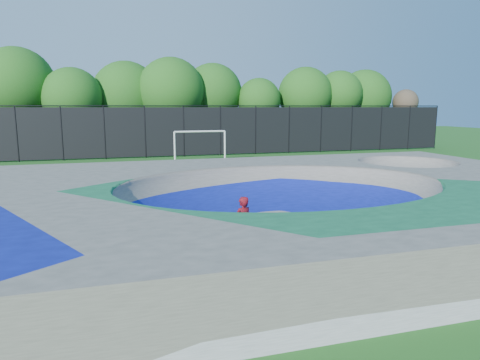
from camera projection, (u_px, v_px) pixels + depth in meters
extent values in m
plane|color=#1A5417|center=(282.00, 226.00, 14.35)|extent=(120.00, 120.00, 0.00)
cube|color=gray|center=(283.00, 204.00, 14.22)|extent=(22.00, 14.00, 1.50)
imported|color=red|center=(243.00, 224.00, 11.69)|extent=(0.67, 0.56, 1.56)
cube|color=black|center=(243.00, 251.00, 11.82)|extent=(0.81, 0.40, 0.05)
cylinder|color=silver|center=(175.00, 149.00, 28.46)|extent=(0.12, 0.12, 2.30)
cylinder|color=silver|center=(225.00, 148.00, 29.42)|extent=(0.12, 0.12, 2.30)
cylinder|color=silver|center=(200.00, 131.00, 28.74)|extent=(3.45, 0.12, 0.12)
cylinder|color=black|center=(17.00, 134.00, 30.56)|extent=(0.09, 0.09, 4.00)
cylinder|color=black|center=(62.00, 133.00, 31.39)|extent=(0.09, 0.09, 4.00)
cylinder|color=black|center=(105.00, 133.00, 32.22)|extent=(0.09, 0.09, 4.00)
cylinder|color=black|center=(145.00, 132.00, 33.04)|extent=(0.09, 0.09, 4.00)
cylinder|color=black|center=(184.00, 131.00, 33.87)|extent=(0.09, 0.09, 4.00)
cylinder|color=black|center=(221.00, 131.00, 34.70)|extent=(0.09, 0.09, 4.00)
cylinder|color=black|center=(256.00, 130.00, 35.53)|extent=(0.09, 0.09, 4.00)
cylinder|color=black|center=(289.00, 130.00, 36.36)|extent=(0.09, 0.09, 4.00)
cylinder|color=black|center=(321.00, 129.00, 37.19)|extent=(0.09, 0.09, 4.00)
cylinder|color=black|center=(352.00, 129.00, 38.01)|extent=(0.09, 0.09, 4.00)
cylinder|color=black|center=(381.00, 128.00, 38.84)|extent=(0.09, 0.09, 4.00)
cylinder|color=black|center=(409.00, 128.00, 39.67)|extent=(0.09, 0.09, 4.00)
cylinder|color=black|center=(436.00, 127.00, 40.50)|extent=(0.09, 0.09, 4.00)
cube|color=black|center=(184.00, 131.00, 33.87)|extent=(48.00, 0.03, 3.80)
cylinder|color=black|center=(183.00, 106.00, 33.53)|extent=(48.00, 0.08, 0.08)
cylinder|color=#473323|center=(21.00, 134.00, 35.01)|extent=(0.44, 0.44, 3.49)
sphere|color=#1D5716|center=(17.00, 84.00, 34.34)|extent=(5.93, 5.93, 5.93)
cylinder|color=#473323|center=(75.00, 137.00, 35.25)|extent=(0.44, 0.44, 2.88)
sphere|color=#1D5716|center=(72.00, 97.00, 34.70)|extent=(4.82, 4.82, 4.82)
cylinder|color=#473323|center=(128.00, 136.00, 38.27)|extent=(0.44, 0.44, 2.69)
sphere|color=#1D5716|center=(126.00, 95.00, 37.66)|extent=(5.96, 5.96, 5.96)
cylinder|color=#473323|center=(172.00, 134.00, 37.69)|extent=(0.44, 0.44, 3.13)
sphere|color=#1D5716|center=(171.00, 91.00, 37.05)|extent=(5.75, 5.75, 5.75)
cylinder|color=#473323|center=(213.00, 132.00, 40.21)|extent=(0.44, 0.44, 3.21)
sphere|color=#1D5716|center=(213.00, 93.00, 39.59)|extent=(5.37, 5.37, 5.37)
cylinder|color=#473323|center=(259.00, 133.00, 39.98)|extent=(0.44, 0.44, 3.04)
sphere|color=#1D5716|center=(259.00, 100.00, 39.46)|extent=(4.01, 4.01, 4.01)
cylinder|color=#473323|center=(304.00, 131.00, 41.38)|extent=(0.44, 0.44, 3.17)
sphere|color=#1D5716|center=(305.00, 94.00, 40.78)|extent=(5.14, 5.14, 5.14)
cylinder|color=#473323|center=(338.00, 129.00, 42.28)|extent=(0.44, 0.44, 3.48)
sphere|color=#1D5716|center=(339.00, 94.00, 41.70)|extent=(4.49, 4.49, 4.49)
cylinder|color=#473323|center=(362.00, 131.00, 44.37)|extent=(0.44, 0.44, 2.88)
sphere|color=#1D5716|center=(364.00, 97.00, 43.78)|extent=(5.47, 5.47, 5.47)
cylinder|color=#473323|center=(404.00, 129.00, 44.58)|extent=(0.44, 0.44, 3.31)
sphere|color=brown|center=(405.00, 102.00, 44.11)|extent=(2.60, 2.60, 2.60)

